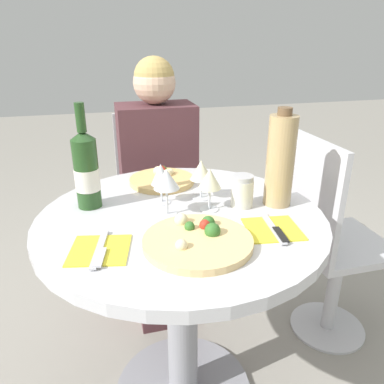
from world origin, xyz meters
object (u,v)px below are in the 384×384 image
Objects in this scene: pizza_large at (199,239)px; wine_bottle at (86,170)px; dining_table at (182,268)px; seated_diner at (162,202)px; tall_carafe at (281,161)px; chair_behind_diner at (157,206)px; chair_empty_side at (328,246)px.

wine_bottle is at bearing 130.88° from pizza_large.
wine_bottle is at bearing 153.45° from dining_table.
tall_carafe is (0.28, -0.60, 0.37)m from seated_diner.
wine_bottle is at bearing 56.10° from seated_diner.
wine_bottle reaches higher than dining_table.
tall_carafe is at bearing -12.96° from wine_bottle.
wine_bottle is (-0.28, 0.32, 0.11)m from pizza_large.
wine_bottle is (-0.31, -0.47, 0.35)m from seated_diner.
tall_carafe reaches higher than dining_table.
chair_behind_diner is 3.16× the size of pizza_large.
chair_behind_diner is (0.04, 0.75, -0.11)m from dining_table.
seated_diner reaches higher than wine_bottle.
seated_diner is 0.78m from chair_empty_side.
tall_carafe is (0.28, -0.75, 0.46)m from chair_behind_diner.
pizza_large is (0.01, -0.18, 0.21)m from dining_table.
chair_behind_diner is 0.17m from seated_diner.
chair_behind_diner is at bearing 86.79° from dining_table.
tall_carafe is (-0.35, -0.16, 0.46)m from chair_empty_side.
chair_behind_diner is 1.00× the size of chair_empty_side.
dining_table is 2.83× the size of tall_carafe.
dining_table is 0.70m from chair_empty_side.
chair_behind_diner is 2.94× the size of tall_carafe.
seated_diner is at bearing 56.10° from wine_bottle.
dining_table is at bearing 179.81° from tall_carafe.
wine_bottle reaches higher than tall_carafe.
seated_diner is at bearing 87.34° from pizza_large.
pizza_large is 0.88× the size of wine_bottle.
tall_carafe is at bearing 110.55° from chair_behind_diner.
chair_empty_side is 1.04m from wine_bottle.
seated_diner is 0.82m from pizza_large.
dining_table is 0.28m from pizza_large.
chair_empty_side is at bearing 24.90° from tall_carafe.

